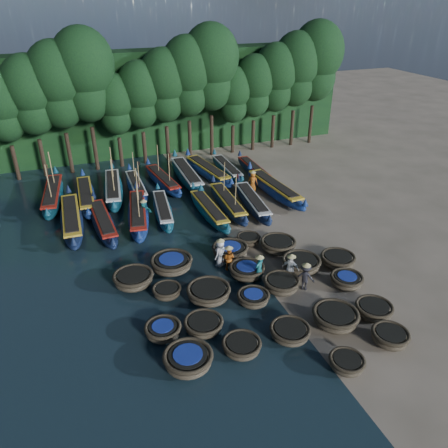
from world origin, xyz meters
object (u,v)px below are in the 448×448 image
object	(u,v)px
coracle_16	(209,292)
fisherman_1	(259,268)
coracle_3	(347,363)
fisherman_0	(220,252)
coracle_18	(301,263)
long_boat_16	(227,169)
long_boat_17	(254,170)
fisherman_3	(305,276)
coracle_23	(249,239)
long_boat_9	(53,195)
long_boat_1	(72,219)
long_boat_4	(163,210)
coracle_8	(335,317)
long_boat_6	(228,203)
coracle_6	(242,346)
coracle_15	(167,291)
coracle_13	(281,284)
long_boat_10	(86,196)
coracle_7	(290,332)
long_boat_3	(138,214)
coracle_21	(172,263)
coracle_11	(204,325)
long_boat_14	(187,175)
long_boat_5	(209,210)
coracle_17	(247,270)
long_boat_13	(163,180)
long_boat_12	(136,186)
fisherman_5	(144,210)
long_boat_2	(103,222)
coracle_9	(374,310)
coracle_22	(230,251)
fisherman_2	(229,258)
long_boat_7	(252,202)
coracle_5	(188,359)
coracle_20	(133,279)
fisherman_4	(291,268)
coracle_24	(278,245)
coracle_14	(347,280)
coracle_19	(338,260)
long_boat_8	(274,189)
coracle_12	(253,298)
long_boat_11	(113,189)
long_boat_15	(208,171)
coracle_10	(163,330)
coracle_4	(390,337)

from	to	relation	value
coracle_16	fisherman_1	distance (m)	3.34
coracle_3	fisherman_0	size ratio (longest dim) A/B	0.97
coracle_18	long_boat_16	bearing A→B (deg)	84.50
long_boat_17	fisherman_3	xyz separation A→B (m)	(-4.55, -16.88, 0.38)
coracle_23	fisherman_1	xyz separation A→B (m)	(-1.18, -4.11, 0.59)
long_boat_9	long_boat_1	bearing A→B (deg)	-70.97
long_boat_4	fisherman_1	distance (m)	10.72
coracle_8	long_boat_6	bearing A→B (deg)	90.72
coracle_6	coracle_18	xyz separation A→B (m)	(6.06, 5.00, 0.08)
coracle_6	coracle_15	distance (m)	5.80
coracle_13	long_boat_10	world-z (taller)	long_boat_10
coracle_3	long_boat_6	distance (m)	17.06
coracle_7	long_boat_4	xyz separation A→B (m)	(-2.54, 15.04, 0.11)
coracle_7	long_boat_3	xyz separation A→B (m)	(-4.43, 14.88, 0.20)
coracle_21	fisherman_3	distance (m)	7.96
coracle_16	coracle_11	bearing A→B (deg)	-115.00
long_boat_14	long_boat_5	bearing A→B (deg)	-91.66
long_boat_5	coracle_15	bearing A→B (deg)	-123.80
coracle_3	coracle_17	size ratio (longest dim) A/B	0.79
long_boat_13	long_boat_12	bearing A→B (deg)	-177.96
long_boat_3	fisherman_5	size ratio (longest dim) A/B	4.85
long_boat_17	long_boat_2	bearing A→B (deg)	-157.89
coracle_21	long_boat_6	distance (m)	9.08
coracle_9	coracle_18	bearing A→B (deg)	105.03
coracle_17	coracle_22	world-z (taller)	coracle_22
fisherman_3	fisherman_2	bearing A→B (deg)	-2.99
long_boat_1	long_boat_7	world-z (taller)	long_boat_1
coracle_5	long_boat_2	world-z (taller)	long_boat_2
coracle_18	coracle_20	world-z (taller)	coracle_20
long_boat_12	fisherman_4	bearing A→B (deg)	-68.72
coracle_24	long_boat_1	size ratio (longest dim) A/B	0.31
coracle_9	coracle_17	bearing A→B (deg)	130.13
long_boat_2	fisherman_1	bearing A→B (deg)	-54.85
coracle_14	long_boat_5	xyz separation A→B (m)	(-4.43, 11.09, 0.12)
coracle_13	coracle_15	world-z (taller)	coracle_13
long_boat_2	long_boat_5	bearing A→B (deg)	-9.20
coracle_19	fisherman_4	bearing A→B (deg)	-173.40
coracle_17	long_boat_6	size ratio (longest dim) A/B	0.30
long_boat_8	coracle_24	bearing A→B (deg)	-119.87
fisherman_4	coracle_12	bearing A→B (deg)	68.06
long_boat_11	coracle_9	bearing A→B (deg)	-55.78
coracle_17	fisherman_0	xyz separation A→B (m)	(-1.02, 1.69, 0.51)
coracle_23	long_boat_15	world-z (taller)	long_boat_15
coracle_5	coracle_6	size ratio (longest dim) A/B	1.16
coracle_10	coracle_21	distance (m)	5.75
coracle_18	coracle_4	bearing A→B (deg)	-83.61
long_boat_8	fisherman_3	world-z (taller)	fisherman_3
coracle_11	coracle_13	world-z (taller)	coracle_13
coracle_20	long_boat_5	size ratio (longest dim) A/B	0.33
coracle_13	coracle_16	size ratio (longest dim) A/B	0.99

